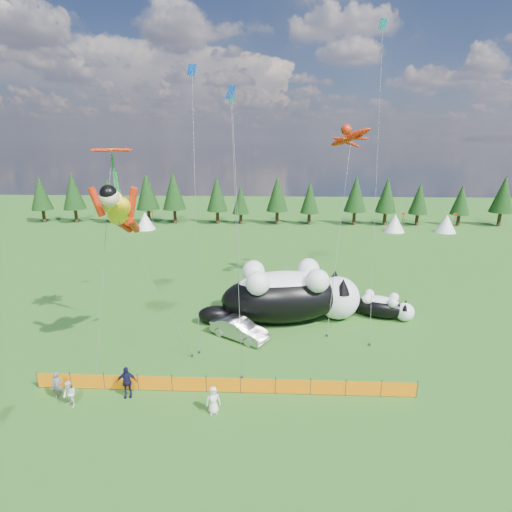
# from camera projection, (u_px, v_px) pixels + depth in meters

# --- Properties ---
(ground) EXTENTS (160.00, 160.00, 0.00)m
(ground) POSITION_uv_depth(u_px,v_px,m) (229.00, 364.00, 26.02)
(ground) COLOR #0D3A0A
(ground) RESTS_ON ground
(safety_fence) EXTENTS (22.06, 0.06, 1.10)m
(safety_fence) POSITION_uv_depth(u_px,v_px,m) (223.00, 385.00, 23.00)
(safety_fence) COLOR #262626
(safety_fence) RESTS_ON ground
(tree_line) EXTENTS (90.00, 4.00, 8.00)m
(tree_line) POSITION_uv_depth(u_px,v_px,m) (257.00, 201.00, 68.04)
(tree_line) COLOR black
(tree_line) RESTS_ON ground
(festival_tents) EXTENTS (50.00, 3.20, 2.80)m
(festival_tents) POSITION_uv_depth(u_px,v_px,m) (325.00, 222.00, 63.52)
(festival_tents) COLOR white
(festival_tents) RESTS_ON ground
(cat_large) EXTENTS (13.04, 6.11, 4.72)m
(cat_large) POSITION_uv_depth(u_px,v_px,m) (290.00, 294.00, 31.80)
(cat_large) COLOR black
(cat_large) RESTS_ON ground
(cat_small) EXTENTS (5.46, 3.31, 2.04)m
(cat_small) POSITION_uv_depth(u_px,v_px,m) (383.00, 306.00, 32.69)
(cat_small) COLOR black
(cat_small) RESTS_ON ground
(car) EXTENTS (4.63, 3.68, 1.47)m
(car) POSITION_uv_depth(u_px,v_px,m) (239.00, 329.00, 29.28)
(car) COLOR #ACACB1
(car) RESTS_ON ground
(spectator_a) EXTENTS (0.68, 0.51, 1.67)m
(spectator_a) POSITION_uv_depth(u_px,v_px,m) (57.00, 386.00, 22.38)
(spectator_a) COLOR #5A5A5F
(spectator_a) RESTS_ON ground
(spectator_b) EXTENTS (0.87, 0.78, 1.54)m
(spectator_b) POSITION_uv_depth(u_px,v_px,m) (69.00, 394.00, 21.71)
(spectator_b) COLOR white
(spectator_b) RESTS_ON ground
(spectator_c) EXTENTS (1.20, 0.78, 1.89)m
(spectator_c) POSITION_uv_depth(u_px,v_px,m) (127.00, 382.00, 22.53)
(spectator_c) COLOR #121233
(spectator_c) RESTS_ON ground
(spectator_e) EXTENTS (0.86, 0.66, 1.56)m
(spectator_e) POSITION_uv_depth(u_px,v_px,m) (213.00, 400.00, 21.22)
(spectator_e) COLOR white
(spectator_e) RESTS_ON ground
(superhero_kite) EXTENTS (6.76, 5.82, 12.28)m
(superhero_kite) POSITION_uv_depth(u_px,v_px,m) (119.00, 212.00, 23.85)
(superhero_kite) COLOR yellow
(superhero_kite) RESTS_ON ground
(gecko_kite) EXTENTS (6.26, 12.81, 17.30)m
(gecko_kite) POSITION_uv_depth(u_px,v_px,m) (350.00, 137.00, 34.87)
(gecko_kite) COLOR red
(gecko_kite) RESTS_ON ground
(flower_kite) EXTENTS (3.62, 7.78, 14.55)m
(flower_kite) POSITION_uv_depth(u_px,v_px,m) (112.00, 153.00, 25.76)
(flower_kite) COLOR red
(flower_kite) RESTS_ON ground
(diamond_kite_a) EXTENTS (1.07, 4.83, 19.42)m
(diamond_kite_a) POSITION_uv_depth(u_px,v_px,m) (192.00, 85.00, 26.46)
(diamond_kite_a) COLOR blue
(diamond_kite_a) RESTS_ON ground
(diamond_kite_b) EXTENTS (1.41, 7.43, 23.31)m
(diamond_kite_b) POSITION_uv_depth(u_px,v_px,m) (382.00, 45.00, 28.90)
(diamond_kite_b) COLOR #0B8787
(diamond_kite_b) RESTS_ON ground
(diamond_kite_c) EXTENTS (0.70, 1.10, 17.00)m
(diamond_kite_c) POSITION_uv_depth(u_px,v_px,m) (232.00, 115.00, 19.74)
(diamond_kite_c) COLOR blue
(diamond_kite_c) RESTS_ON ground
(diamond_kite_d) EXTENTS (1.77, 9.35, 19.41)m
(diamond_kite_d) POSITION_uv_depth(u_px,v_px,m) (233.00, 114.00, 34.15)
(diamond_kite_d) COLOR #0B8787
(diamond_kite_d) RESTS_ON ground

